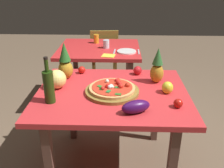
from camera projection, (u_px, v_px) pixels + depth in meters
ground_plane at (112, 166)px, 2.28m from camera, size 10.00×10.00×0.00m
display_table at (112, 102)px, 2.00m from camera, size 1.18×0.95×0.76m
background_table at (99, 56)px, 3.10m from camera, size 0.99×0.85×0.76m
dining_chair at (104, 53)px, 3.76m from camera, size 0.43×0.43×0.85m
pizza_board at (112, 91)px, 1.94m from camera, size 0.42×0.42×0.02m
pizza at (112, 88)px, 1.93m from camera, size 0.36×0.36×0.06m
wine_bottle at (49, 86)px, 1.75m from camera, size 0.08×0.08×0.34m
pineapple_left at (157, 67)px, 2.07m from camera, size 0.11×0.11×0.30m
pineapple_right at (65, 63)px, 2.14m from camera, size 0.13×0.13×0.32m
melon at (57, 79)px, 1.99m from camera, size 0.15×0.15×0.15m
bell_pepper at (167, 88)px, 1.92m from camera, size 0.09×0.09×0.10m
eggplant at (136, 107)px, 1.65m from camera, size 0.22×0.16×0.09m
tomato_beside_pepper at (138, 70)px, 2.26m from camera, size 0.08×0.08×0.08m
tomato_by_bottle at (82, 70)px, 2.29m from camera, size 0.07×0.07×0.07m
tomato_at_corner at (178, 103)px, 1.72m from camera, size 0.06×0.06×0.06m
drinking_glass_juice at (96, 39)px, 3.23m from camera, size 0.07×0.07×0.11m
drinking_glass_water at (106, 44)px, 3.02m from camera, size 0.08×0.08×0.10m
dinner_plate at (127, 51)px, 2.89m from camera, size 0.22×0.22×0.02m
fork_utensil at (114, 52)px, 2.89m from camera, size 0.03×0.18×0.01m
knife_utensil at (139, 52)px, 2.88m from camera, size 0.02×0.18×0.01m
napkin_folded at (108, 56)px, 2.76m from camera, size 0.16×0.14×0.01m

